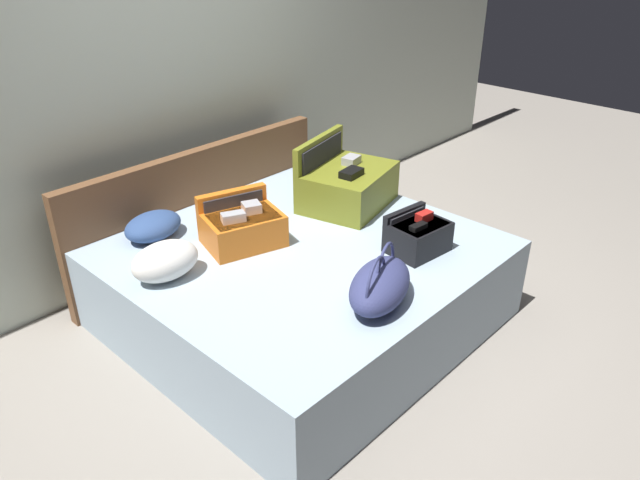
{
  "coord_description": "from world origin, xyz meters",
  "views": [
    {
      "loc": [
        -2.19,
        -1.8,
        2.23
      ],
      "look_at": [
        0.0,
        0.26,
        0.61
      ],
      "focal_mm": 34.18,
      "sensor_mm": 36.0,
      "label": 1
    }
  ],
  "objects": [
    {
      "name": "ground_plane",
      "position": [
        0.0,
        0.0,
        0.0
      ],
      "size": [
        12.0,
        12.0,
        0.0
      ],
      "primitive_type": "plane",
      "color": "gray"
    },
    {
      "name": "back_wall",
      "position": [
        0.0,
        1.65,
        1.3
      ],
      "size": [
        8.0,
        0.1,
        2.6
      ],
      "primitive_type": "cube",
      "color": "#B7C1B2",
      "rests_on": "ground"
    },
    {
      "name": "bed",
      "position": [
        0.0,
        0.4,
        0.25
      ],
      "size": [
        1.98,
        1.88,
        0.51
      ],
      "primitive_type": "cube",
      "color": "#99ADBC",
      "rests_on": "ground"
    },
    {
      "name": "headboard",
      "position": [
        0.0,
        1.38,
        0.43
      ],
      "size": [
        2.02,
        0.08,
        0.86
      ],
      "primitive_type": "cube",
      "color": "brown",
      "rests_on": "ground"
    },
    {
      "name": "hard_case_large",
      "position": [
        0.62,
        0.6,
        0.66
      ],
      "size": [
        0.69,
        0.61,
        0.44
      ],
      "rotation": [
        0.0,
        0.0,
        0.24
      ],
      "color": "olive",
      "rests_on": "bed"
    },
    {
      "name": "hard_case_medium",
      "position": [
        -0.21,
        0.69,
        0.62
      ],
      "size": [
        0.51,
        0.45,
        0.29
      ],
      "rotation": [
        0.0,
        0.0,
        -0.29
      ],
      "color": "#D16619",
      "rests_on": "bed"
    },
    {
      "name": "hard_case_small",
      "position": [
        0.42,
        -0.11,
        0.61
      ],
      "size": [
        0.35,
        0.29,
        0.23
      ],
      "rotation": [
        0.0,
        0.0,
        -0.11
      ],
      "color": "black",
      "rests_on": "bed"
    },
    {
      "name": "duffel_bag",
      "position": [
        -0.14,
        -0.28,
        0.61
      ],
      "size": [
        0.56,
        0.43,
        0.3
      ],
      "rotation": [
        0.0,
        0.0,
        0.35
      ],
      "color": "navy",
      "rests_on": "bed"
    },
    {
      "name": "pillow_near_headboard",
      "position": [
        -0.73,
        0.69,
        0.61
      ],
      "size": [
        0.39,
        0.28,
        0.2
      ],
      "primitive_type": "ellipsoid",
      "rotation": [
        0.0,
        0.0,
        -0.1
      ],
      "color": "white",
      "rests_on": "bed"
    },
    {
      "name": "pillow_center_head",
      "position": [
        -0.52,
        1.14,
        0.58
      ],
      "size": [
        0.4,
        0.32,
        0.15
      ],
      "primitive_type": "ellipsoid",
      "rotation": [
        0.0,
        0.0,
        0.14
      ],
      "color": "navy",
      "rests_on": "bed"
    }
  ]
}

